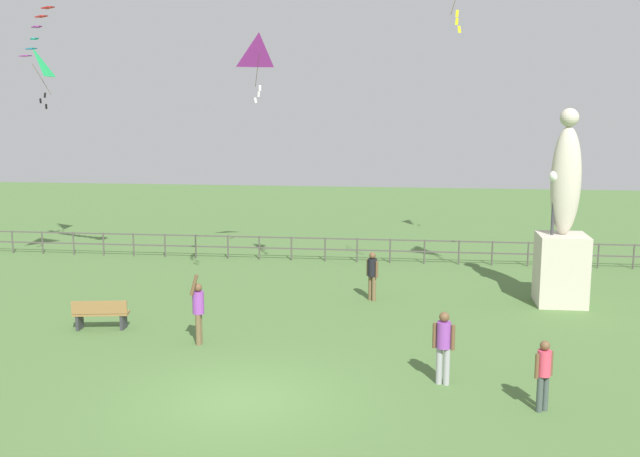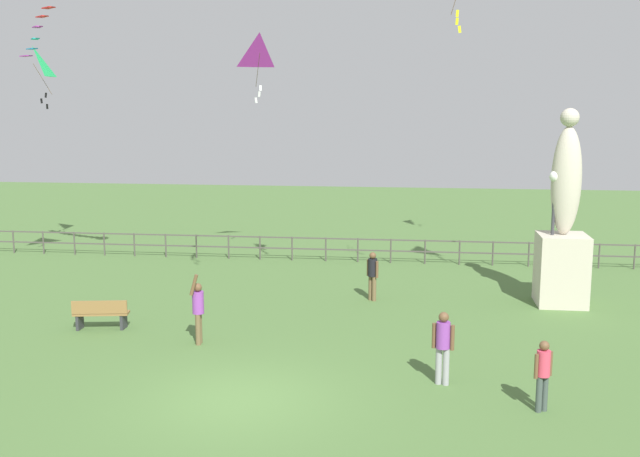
# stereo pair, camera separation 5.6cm
# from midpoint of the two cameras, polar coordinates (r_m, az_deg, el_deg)

# --- Properties ---
(ground_plane) EXTENTS (80.00, 80.00, 0.00)m
(ground_plane) POSITION_cam_midpoint_polar(r_m,az_deg,el_deg) (16.22, -6.17, -12.93)
(ground_plane) COLOR #4C7038
(statue_monument) EXTENTS (1.47, 1.47, 6.03)m
(statue_monument) POSITION_cam_midpoint_polar(r_m,az_deg,el_deg) (24.04, 17.99, -0.72)
(statue_monument) COLOR beige
(statue_monument) RESTS_ON ground_plane
(lamppost) EXTENTS (0.36, 0.36, 4.17)m
(lamppost) POSITION_cam_midpoint_polar(r_m,az_deg,el_deg) (23.73, 17.34, 1.58)
(lamppost) COLOR #38383D
(lamppost) RESTS_ON ground_plane
(park_bench) EXTENTS (1.55, 0.66, 0.85)m
(park_bench) POSITION_cam_midpoint_polar(r_m,az_deg,el_deg) (21.51, -16.49, -6.25)
(park_bench) COLOR olive
(park_bench) RESTS_ON ground_plane
(person_0) EXTENTS (0.39, 0.28, 1.49)m
(person_0) POSITION_cam_midpoint_polar(r_m,az_deg,el_deg) (15.96, 16.62, -10.38)
(person_0) COLOR #3F4C47
(person_0) RESTS_ON ground_plane
(person_1) EXTENTS (0.49, 0.31, 1.66)m
(person_1) POSITION_cam_midpoint_polar(r_m,az_deg,el_deg) (16.87, 9.32, -8.62)
(person_1) COLOR #99999E
(person_1) RESTS_ON ground_plane
(person_2) EXTENTS (0.31, 0.50, 1.90)m
(person_2) POSITION_cam_midpoint_polar(r_m,az_deg,el_deg) (19.59, -9.37, -6.04)
(person_2) COLOR brown
(person_2) RESTS_ON ground_plane
(person_3) EXTENTS (0.38, 0.34, 1.56)m
(person_3) POSITION_cam_midpoint_polar(r_m,az_deg,el_deg) (23.56, 3.95, -3.40)
(person_3) COLOR brown
(person_3) RESTS_ON ground_plane
(kite_4) EXTENTS (1.25, 1.31, 2.37)m
(kite_4) POSITION_cam_midpoint_polar(r_m,az_deg,el_deg) (27.42, -4.73, 13.15)
(kite_4) COLOR #B22DB2
(kite_5) EXTENTS (1.07, 0.82, 2.36)m
(kite_5) POSITION_cam_midpoint_polar(r_m,az_deg,el_deg) (31.93, -21.14, 11.57)
(kite_5) COLOR #1EB759
(waterfront_railing) EXTENTS (36.02, 0.06, 0.95)m
(waterfront_railing) POSITION_cam_midpoint_polar(r_m,az_deg,el_deg) (29.37, -0.79, -1.30)
(waterfront_railing) COLOR #4C4742
(waterfront_railing) RESTS_ON ground_plane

